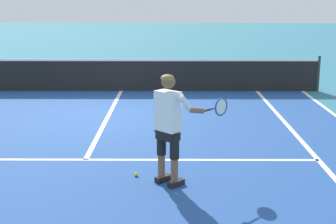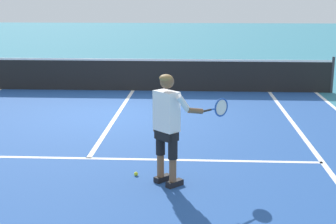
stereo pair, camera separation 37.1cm
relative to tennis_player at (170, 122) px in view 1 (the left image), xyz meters
name	(u,v)px [view 1 (the left image)]	position (x,y,z in m)	size (l,w,h in m)	color
ground_plane	(108,116)	(-1.49, 4.38, -0.99)	(80.00, 80.00, 0.00)	teal
court_inner_surface	(100,131)	(-1.49, 2.98, -0.99)	(10.98, 9.49, 0.00)	#234C93
line_service	(86,160)	(-1.49, 1.13, -0.99)	(8.23, 0.10, 0.01)	white
line_centre_service	(108,116)	(-1.49, 4.33, -0.99)	(0.10, 6.40, 0.01)	white
line_singles_right	(293,132)	(2.63, 2.98, -0.99)	(0.10, 9.09, 0.01)	white
tennis_net	(121,75)	(-1.49, 7.53, -0.49)	(11.96, 0.08, 1.07)	#333338
tennis_player	(170,122)	(0.00, 0.00, 0.00)	(1.16, 0.74, 1.71)	black
tennis_ball_near_feet	(136,174)	(-0.54, 0.32, -0.96)	(0.07, 0.07, 0.07)	#CCE02D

